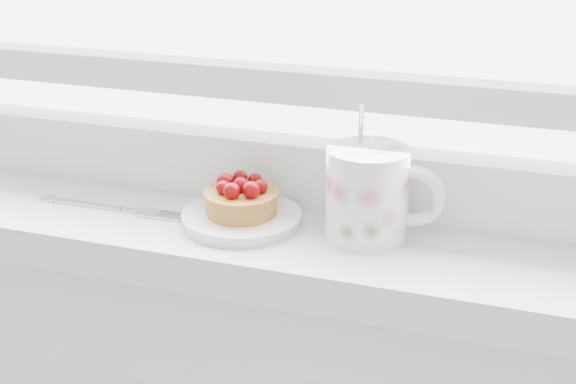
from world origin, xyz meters
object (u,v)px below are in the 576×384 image
at_px(saucer, 242,218).
at_px(raspberry_tart, 241,198).
at_px(fork, 110,207).
at_px(floral_mug, 370,192).

height_order(saucer, raspberry_tart, raspberry_tart).
xyz_separation_m(raspberry_tart, fork, (-0.15, -0.01, -0.03)).
bearing_deg(fork, raspberry_tart, 3.61).
xyz_separation_m(saucer, fork, (-0.15, -0.01, -0.00)).
relative_size(saucer, floral_mug, 0.94).
bearing_deg(saucer, fork, -176.33).
bearing_deg(raspberry_tart, saucer, 75.04).
relative_size(saucer, fork, 0.72).
height_order(floral_mug, fork, floral_mug).
relative_size(floral_mug, fork, 0.77).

